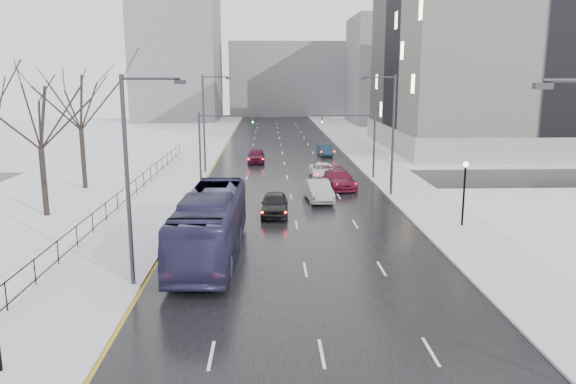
{
  "coord_description": "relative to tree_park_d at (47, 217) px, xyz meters",
  "views": [
    {
      "loc": [
        -1.91,
        -5.68,
        9.94
      ],
      "look_at": [
        -0.61,
        30.04,
        2.5
      ],
      "focal_mm": 35.0,
      "sensor_mm": 36.0,
      "label": 1
    }
  ],
  "objects": [
    {
      "name": "sedan_right_distant",
      "position": [
        23.09,
        30.3,
        0.73
      ],
      "size": [
        1.81,
        4.32,
        1.39
      ],
      "primitive_type": "imported",
      "rotation": [
        0.0,
        0.0,
        0.08
      ],
      "color": "#14273D",
      "rests_on": "road"
    },
    {
      "name": "sidewalk_right",
      "position": [
        28.3,
        26.0,
        0.08
      ],
      "size": [
        5.0,
        150.0,
        0.16
      ],
      "primitive_type": "cube",
      "color": "silver",
      "rests_on": "ground"
    },
    {
      "name": "sedan_center_far",
      "position": [
        14.55,
        24.76,
        0.85
      ],
      "size": [
        1.94,
        4.78,
        1.63
      ],
      "primitive_type": "imported",
      "rotation": [
        0.0,
        0.0,
        -0.0
      ],
      "color": "#470C26",
      "rests_on": "road"
    },
    {
      "name": "tree_park_e",
      "position": [
        -0.4,
        10.0,
        0.0
      ],
      "size": [
        9.45,
        9.45,
        13.5
      ],
      "primitive_type": null,
      "color": "black",
      "rests_on": "ground"
    },
    {
      "name": "sedan_right_far",
      "position": [
        22.3,
        9.44,
        0.84
      ],
      "size": [
        2.94,
        5.74,
        1.59
      ],
      "primitive_type": "imported",
      "rotation": [
        0.0,
        0.0,
        0.13
      ],
      "color": "maroon",
      "rests_on": "road"
    },
    {
      "name": "lamppost_r_mid",
      "position": [
        28.8,
        -4.0,
        2.94
      ],
      "size": [
        0.36,
        0.36,
        4.28
      ],
      "color": "black",
      "rests_on": "sidewalk_right"
    },
    {
      "name": "bldg_far_right",
      "position": [
        45.8,
        81.0,
        11.0
      ],
      "size": [
        24.0,
        20.0,
        22.0
      ],
      "primitive_type": "cube",
      "color": "slate",
      "rests_on": "ground"
    },
    {
      "name": "bldg_far_left",
      "position": [
        -4.2,
        91.0,
        14.0
      ],
      "size": [
        18.0,
        22.0,
        28.0
      ],
      "primitive_type": "cube",
      "color": "slate",
      "rests_on": "ground"
    },
    {
      "name": "sedan_right_cross",
      "position": [
        21.3,
        14.67,
        0.74
      ],
      "size": [
        2.47,
        5.12,
        1.4
      ],
      "primitive_type": "imported",
      "rotation": [
        0.0,
        0.0,
        0.03
      ],
      "color": "white",
      "rests_on": "road"
    },
    {
      "name": "streetlight_l_near",
      "position": [
        9.63,
        -14.0,
        5.62
      ],
      "size": [
        2.95,
        0.25,
        10.0
      ],
      "color": "#2D2D33",
      "rests_on": "ground"
    },
    {
      "name": "sidewalk_left",
      "position": [
        7.3,
        26.0,
        0.08
      ],
      "size": [
        5.0,
        150.0,
        0.16
      ],
      "primitive_type": "cube",
      "color": "silver",
      "rests_on": "ground"
    },
    {
      "name": "civic_building",
      "position": [
        52.8,
        38.0,
        11.21
      ],
      "size": [
        41.0,
        31.0,
        24.8
      ],
      "color": "gray",
      "rests_on": "ground"
    },
    {
      "name": "bus",
      "position": [
        12.68,
        -9.46,
        1.83
      ],
      "size": [
        3.43,
        12.91,
        3.57
      ],
      "primitive_type": "imported",
      "rotation": [
        0.0,
        0.0,
        -0.03
      ],
      "color": "#29264B",
      "rests_on": "road"
    },
    {
      "name": "park_strip",
      "position": [
        -2.2,
        26.0,
        0.06
      ],
      "size": [
        14.0,
        150.0,
        0.12
      ],
      "primitive_type": "cube",
      "color": "white",
      "rests_on": "ground"
    },
    {
      "name": "mast_signal_right",
      "position": [
        25.13,
        14.0,
        4.11
      ],
      "size": [
        6.1,
        0.33,
        6.5
      ],
      "color": "#2D2D33",
      "rests_on": "ground"
    },
    {
      "name": "no_uturn_sign",
      "position": [
        27.0,
        10.0,
        2.3
      ],
      "size": [
        0.6,
        0.06,
        2.7
      ],
      "color": "#2D2D33",
      "rests_on": "sidewalk_right"
    },
    {
      "name": "sedan_center_near",
      "position": [
        16.36,
        -0.25,
        0.86
      ],
      "size": [
        2.09,
        4.85,
        1.63
      ],
      "primitive_type": "imported",
      "rotation": [
        0.0,
        0.0,
        -0.03
      ],
      "color": "black",
      "rests_on": "road"
    },
    {
      "name": "sedan_right_near",
      "position": [
        19.93,
        4.37,
        0.88
      ],
      "size": [
        2.28,
        5.27,
        1.68
      ],
      "primitive_type": "imported",
      "rotation": [
        0.0,
        0.0,
        0.1
      ],
      "color": "gray",
      "rests_on": "road"
    },
    {
      "name": "iron_fence",
      "position": [
        4.8,
        -4.0,
        0.91
      ],
      "size": [
        0.06,
        70.0,
        1.3
      ],
      "color": "black",
      "rests_on": "sidewalk_left"
    },
    {
      "name": "cross_road",
      "position": [
        17.8,
        14.0,
        0.02
      ],
      "size": [
        130.0,
        10.0,
        0.04
      ],
      "primitive_type": "cube",
      "color": "black",
      "rests_on": "ground"
    },
    {
      "name": "mast_signal_left",
      "position": [
        10.47,
        14.0,
        4.11
      ],
      "size": [
        6.1,
        0.33,
        6.5
      ],
      "color": "#2D2D33",
      "rests_on": "ground"
    },
    {
      "name": "streetlight_l_far",
      "position": [
        9.63,
        18.0,
        5.62
      ],
      "size": [
        2.95,
        0.25,
        10.0
      ],
      "color": "#2D2D33",
      "rests_on": "ground"
    },
    {
      "name": "road",
      "position": [
        17.8,
        26.0,
        0.02
      ],
      "size": [
        16.0,
        150.0,
        0.04
      ],
      "primitive_type": "cube",
      "color": "black",
      "rests_on": "ground"
    },
    {
      "name": "tree_park_d",
      "position": [
        0.0,
        0.0,
        0.0
      ],
      "size": [
        8.75,
        8.75,
        12.5
      ],
      "primitive_type": null,
      "color": "black",
      "rests_on": "ground"
    },
    {
      "name": "streetlight_r_mid",
      "position": [
        25.97,
        6.0,
        5.62
      ],
      "size": [
        2.95,
        0.25,
        10.0
      ],
      "color": "#2D2D33",
      "rests_on": "ground"
    },
    {
      "name": "bldg_far_center",
      "position": [
        21.8,
        106.0,
        9.0
      ],
      "size": [
        30.0,
        18.0,
        18.0
      ],
      "primitive_type": "cube",
      "color": "slate",
      "rests_on": "ground"
    }
  ]
}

